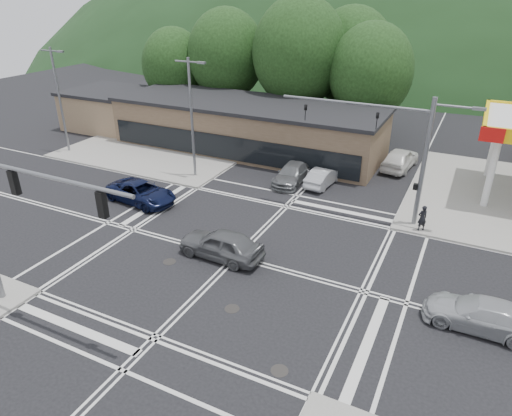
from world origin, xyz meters
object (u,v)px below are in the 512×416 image
at_px(car_blue_west, 141,192).
at_px(car_queue_a, 323,177).
at_px(car_silver_east, 482,314).
at_px(car_northbound, 292,174).
at_px(pedestrian, 422,218).
at_px(car_queue_b, 400,159).
at_px(car_grey_center, 221,244).

xyz_separation_m(car_blue_west, car_queue_a, (10.26, 8.42, -0.06)).
distance_m(car_silver_east, car_northbound, 17.90).
bearing_deg(pedestrian, car_northbound, -58.86).
distance_m(car_silver_east, car_queue_b, 19.45).
xyz_separation_m(car_queue_b, car_northbound, (-6.79, -6.59, -0.17)).
bearing_deg(car_queue_a, car_grey_center, 87.83).
xyz_separation_m(car_grey_center, car_queue_b, (6.21, 18.21, 0.04)).
relative_size(car_queue_a, car_queue_b, 0.80).
height_order(car_grey_center, car_silver_east, car_grey_center).
height_order(car_queue_b, car_northbound, car_queue_b).
xyz_separation_m(car_blue_west, car_grey_center, (8.54, -3.74, 0.09)).
bearing_deg(car_blue_west, car_grey_center, -106.13).
relative_size(car_northbound, pedestrian, 2.93).
height_order(car_blue_west, car_northbound, car_blue_west).
xyz_separation_m(car_queue_a, car_northbound, (-2.29, -0.53, 0.03)).
bearing_deg(car_grey_center, car_queue_b, 163.05).
xyz_separation_m(car_queue_a, pedestrian, (7.70, -4.35, 0.30)).
height_order(car_silver_east, car_queue_a, car_silver_east).
relative_size(car_queue_a, car_northbound, 0.84).
bearing_deg(car_blue_west, car_queue_b, -38.07).
bearing_deg(car_queue_b, car_queue_a, 59.92).
bearing_deg(car_northbound, pedestrian, -22.91).
height_order(car_silver_east, car_queue_b, car_queue_b).
height_order(car_grey_center, car_queue_b, car_queue_b).
bearing_deg(car_silver_east, car_queue_a, -136.58).
bearing_deg(car_silver_east, car_northbound, -130.04).
height_order(car_queue_a, car_queue_b, car_queue_b).
bearing_deg(car_queue_a, car_northbound, 18.98).
xyz_separation_m(car_silver_east, car_northbound, (-13.62, 11.62, -0.01)).
height_order(car_queue_b, pedestrian, pedestrian).
xyz_separation_m(car_grey_center, car_silver_east, (13.04, 0.00, -0.11)).
xyz_separation_m(car_blue_west, car_queue_b, (14.76, 14.47, 0.13)).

